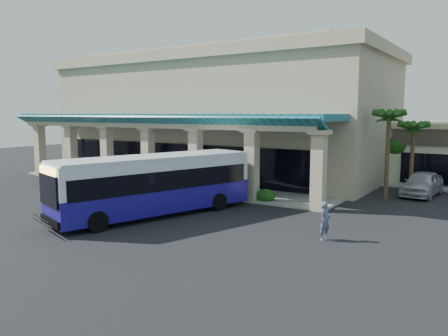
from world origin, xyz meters
The scene contains 10 objects.
ground centered at (0.00, 0.00, 0.00)m, with size 110.00×110.00×0.00m, color black.
main_building centered at (-8.00, 16.00, 5.67)m, with size 30.80×14.80×11.35m, color tan, non-canonical shape.
arcade centered at (-8.00, 6.80, 2.85)m, with size 30.00×6.20×5.70m, color #105560, non-canonical shape.
palm_0 centered at (8.50, 11.00, 3.30)m, with size 2.40×2.40×6.60m, color #194011, non-canonical shape.
palm_1 centered at (9.50, 14.00, 2.90)m, with size 2.40×2.40×5.80m, color #194011, non-canonical shape.
palm_2 centered at (-22.50, 6.50, 3.10)m, with size 2.40×2.40×6.20m, color #194011, non-canonical shape.
broadleaf_tree centered at (7.50, 19.00, 2.41)m, with size 2.60×2.60×4.81m, color #15400E, non-canonical shape.
transit_bus centered at (-1.15, -1.00, 1.69)m, with size 2.81×12.09×3.38m, color navy, non-canonical shape.
pedestrian centered at (8.51, -0.35, 0.88)m, with size 0.64×0.42×1.76m, color #4F5874.
car_silver centered at (10.31, 13.63, 0.86)m, with size 2.03×5.05×1.72m, color #BBBAC1.
Camera 1 is at (15.31, -18.93, 5.72)m, focal length 35.00 mm.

